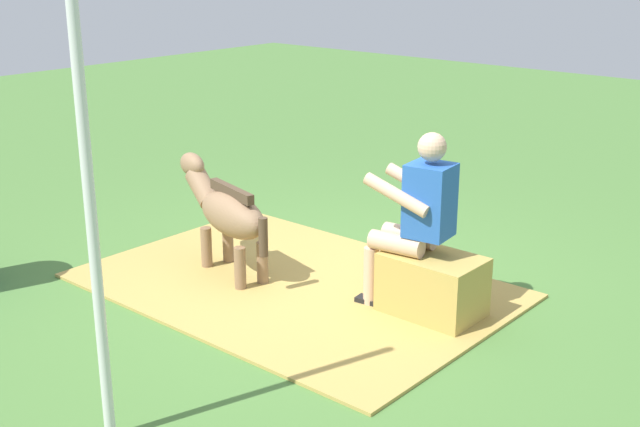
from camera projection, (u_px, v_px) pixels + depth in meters
ground_plane at (318, 283)px, 6.56m from camera, size 24.00×24.00×0.00m
hay_patch at (294, 285)px, 6.48m from camera, size 3.20×2.21×0.02m
hay_bale at (432, 286)px, 5.91m from camera, size 0.69×0.46×0.46m
person_seated at (415, 214)px, 5.84m from camera, size 0.69×0.47×1.34m
pony_standing at (227, 212)px, 6.59m from camera, size 1.32×0.55×0.89m
tent_pole_left at (91, 215)px, 4.11m from camera, size 0.06×0.06×2.55m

